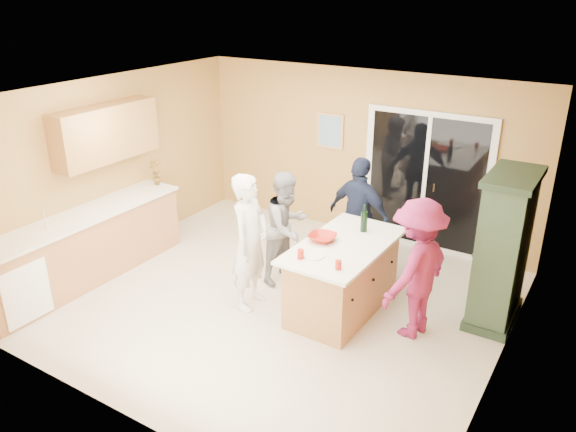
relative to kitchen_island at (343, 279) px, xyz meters
The scene contains 22 objects.
floor 0.98m from the kitchen_island, 164.83° to the right, with size 5.50×5.50×0.00m, color beige.
ceiling 2.35m from the kitchen_island, 164.83° to the right, with size 5.50×5.00×0.10m, color white.
wall_back 2.58m from the kitchen_island, 110.61° to the left, with size 5.50×0.10×2.60m, color #DFB85C.
wall_front 2.99m from the kitchen_island, 107.35° to the right, with size 5.50×0.10×2.60m, color #DFB85C.
wall_left 3.72m from the kitchen_island, behind, with size 0.10×5.00×2.60m, color #DFB85C.
wall_right 2.10m from the kitchen_island, ahead, with size 0.10×5.00×2.60m, color #DFB85C.
left_cabinet_run 3.54m from the kitchen_island, 158.79° to the right, with size 0.65×3.05×1.24m.
upper_cabinets 3.75m from the kitchen_island, behind, with size 0.35×1.60×0.75m, color #AE7043.
sliding_door 2.33m from the kitchen_island, 84.97° to the left, with size 1.90×0.07×2.10m.
framed_picture 2.90m from the kitchen_island, 122.00° to the left, with size 0.46×0.04×0.56m.
kitchen_island is the anchor object (origin of this frame).
green_hutch 1.88m from the kitchen_island, 26.04° to the left, with size 0.53×1.00×1.84m.
woman_white 1.21m from the kitchen_island, 154.46° to the right, with size 0.63×0.41×1.73m, color silver.
woman_grey 1.11m from the kitchen_island, 161.97° to the left, with size 0.74×0.58×1.52m, color gray.
woman_navy 1.16m from the kitchen_island, 105.53° to the left, with size 0.97×0.40×1.65m, color #192138.
woman_magenta 0.99m from the kitchen_island, ahead, with size 1.06×0.61×1.64m, color #972057.
serving_bowl 0.59m from the kitchen_island, 167.05° to the right, with size 0.33×0.33×0.08m, color #A62012.
tulip_vase 3.39m from the kitchen_island, behind, with size 0.20×0.14×0.38m, color #A92810.
tumbler_near 0.84m from the kitchen_island, 112.20° to the right, with size 0.07×0.07×0.11m, color #A62012.
tumbler_far 0.83m from the kitchen_island, 69.02° to the right, with size 0.07×0.07×0.10m, color #A62012.
wine_bottle 0.77m from the kitchen_island, 84.98° to the left, with size 0.08×0.08×0.36m.
white_plate 0.70m from the kitchen_island, 107.43° to the right, with size 0.25×0.25×0.02m, color white.
Camera 1 is at (3.46, -5.21, 3.77)m, focal length 35.00 mm.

